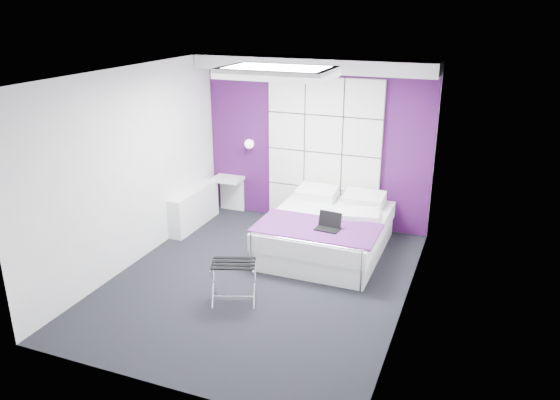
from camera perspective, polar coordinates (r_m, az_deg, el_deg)
name	(u,v)px	position (r m, az deg, el deg)	size (l,w,h in m)	color
floor	(260,280)	(7.03, -2.08, -8.40)	(4.40, 4.40, 0.00)	black
ceiling	(257,73)	(6.23, -2.39, 13.13)	(4.40, 4.40, 0.00)	white
wall_back	(316,142)	(8.50, 3.74, 6.04)	(3.60, 3.60, 0.00)	silver
wall_left	(133,168)	(7.40, -15.14, 3.25)	(4.40, 4.40, 0.00)	silver
wall_right	(411,203)	(6.06, 13.58, -0.29)	(4.40, 4.40, 0.00)	silver
accent_wall	(315,142)	(8.49, 3.72, 6.02)	(3.58, 0.02, 2.58)	#42114A
soffit	(312,65)	(8.06, 3.38, 13.95)	(3.58, 0.50, 0.20)	white
headboard	(324,152)	(8.43, 4.57, 4.99)	(1.80, 0.08, 2.30)	silver
skylight	(277,71)	(6.79, -0.29, 13.29)	(1.36, 0.86, 0.12)	white
wall_lamp	(250,143)	(8.76, -3.14, 5.93)	(0.15, 0.15, 0.15)	white
radiator	(194,208)	(8.67, -8.95, -0.80)	(0.22, 1.20, 0.60)	white
bed	(327,232)	(7.73, 4.92, -3.34)	(1.62, 1.95, 0.69)	white
nightstand	(228,179)	(9.06, -5.47, 2.21)	(0.48, 0.38, 0.05)	white
luggage_rack	(234,282)	(6.50, -4.83, -8.51)	(0.50, 0.37, 0.50)	silver
laptop	(329,225)	(7.16, 5.10, -2.59)	(0.31, 0.22, 0.22)	black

